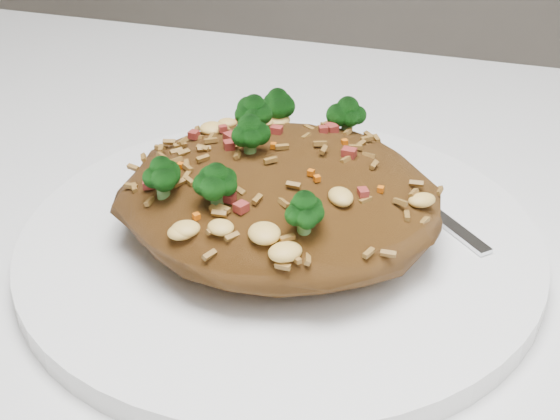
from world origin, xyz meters
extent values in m
cube|color=silver|center=(0.00, 0.00, 0.73)|extent=(1.20, 0.80, 0.04)
cylinder|color=white|center=(0.07, 0.05, 0.76)|extent=(0.30, 0.30, 0.01)
ellipsoid|color=brown|center=(0.07, 0.05, 0.79)|extent=(0.18, 0.17, 0.05)
ellipsoid|color=#083B08|center=(0.06, 0.05, 0.82)|extent=(0.02, 0.02, 0.02)
ellipsoid|color=#083B08|center=(0.10, -0.01, 0.82)|extent=(0.02, 0.02, 0.02)
ellipsoid|color=#083B08|center=(0.06, 0.00, 0.82)|extent=(0.02, 0.02, 0.02)
ellipsoid|color=#083B08|center=(0.10, 0.11, 0.81)|extent=(0.02, 0.02, 0.02)
ellipsoid|color=#083B08|center=(0.05, 0.09, 0.82)|extent=(0.02, 0.02, 0.02)
ellipsoid|color=#083B08|center=(0.05, 0.11, 0.81)|extent=(0.02, 0.02, 0.02)
ellipsoid|color=#083B08|center=(0.02, 0.01, 0.82)|extent=(0.02, 0.02, 0.02)
cube|color=silver|center=(0.17, 0.08, 0.77)|extent=(0.08, 0.08, 0.00)
cube|color=silver|center=(0.10, 0.15, 0.77)|extent=(0.04, 0.04, 0.00)
camera|label=1|loc=(0.19, -0.31, 1.01)|focal=50.00mm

